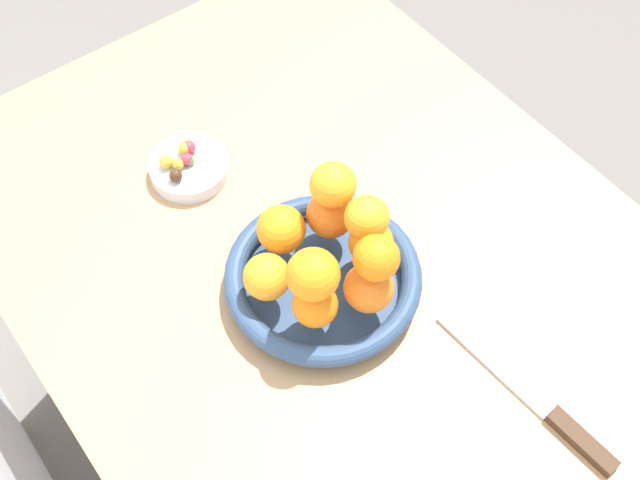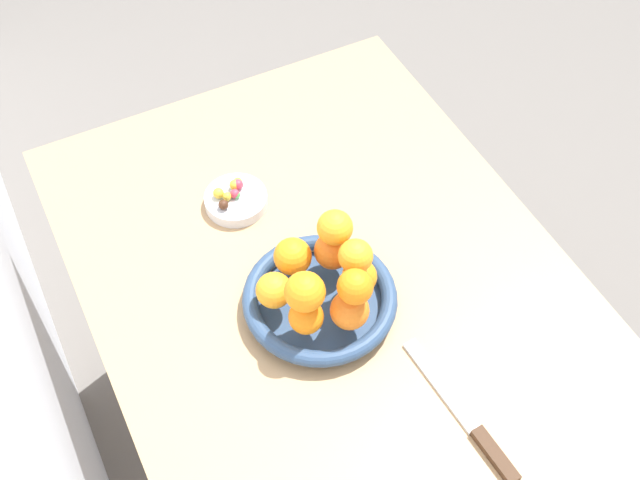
# 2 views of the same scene
# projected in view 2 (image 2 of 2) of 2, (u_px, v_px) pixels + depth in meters

# --- Properties ---
(ground_plane) EXTENTS (6.00, 6.00, 0.00)m
(ground_plane) POSITION_uv_depth(u_px,v_px,m) (333.00, 470.00, 1.88)
(ground_plane) COLOR slate
(dining_table) EXTENTS (1.10, 0.76, 0.74)m
(dining_table) POSITION_uv_depth(u_px,v_px,m) (338.00, 324.00, 1.37)
(dining_table) COLOR tan
(dining_table) RESTS_ON ground_plane
(fruit_bowl) EXTENTS (0.25, 0.25, 0.04)m
(fruit_bowl) POSITION_uv_depth(u_px,v_px,m) (320.00, 300.00, 1.27)
(fruit_bowl) COLOR navy
(fruit_bowl) RESTS_ON dining_table
(candy_dish) EXTENTS (0.11, 0.11, 0.02)m
(candy_dish) POSITION_uv_depth(u_px,v_px,m) (236.00, 200.00, 1.41)
(candy_dish) COLOR silver
(candy_dish) RESTS_ON dining_table
(orange_0) EXTENTS (0.06, 0.06, 0.06)m
(orange_0) POSITION_uv_depth(u_px,v_px,m) (350.00, 310.00, 1.20)
(orange_0) COLOR orange
(orange_0) RESTS_ON fruit_bowl
(orange_1) EXTENTS (0.06, 0.06, 0.06)m
(orange_1) POSITION_uv_depth(u_px,v_px,m) (359.00, 277.00, 1.24)
(orange_1) COLOR orange
(orange_1) RESTS_ON fruit_bowl
(orange_2) EXTENTS (0.06, 0.06, 0.06)m
(orange_2) POSITION_uv_depth(u_px,v_px,m) (333.00, 251.00, 1.27)
(orange_2) COLOR orange
(orange_2) RESTS_ON fruit_bowl
(orange_3) EXTENTS (0.06, 0.06, 0.06)m
(orange_3) POSITION_uv_depth(u_px,v_px,m) (293.00, 256.00, 1.26)
(orange_3) COLOR orange
(orange_3) RESTS_ON fruit_bowl
(orange_4) EXTENTS (0.06, 0.06, 0.06)m
(orange_4) POSITION_uv_depth(u_px,v_px,m) (274.00, 290.00, 1.22)
(orange_4) COLOR orange
(orange_4) RESTS_ON fruit_bowl
(orange_5) EXTENTS (0.05, 0.05, 0.05)m
(orange_5) POSITION_uv_depth(u_px,v_px,m) (306.00, 317.00, 1.19)
(orange_5) COLOR orange
(orange_5) RESTS_ON fruit_bowl
(orange_6) EXTENTS (0.06, 0.06, 0.06)m
(orange_6) POSITION_uv_depth(u_px,v_px,m) (305.00, 292.00, 1.15)
(orange_6) COLOR orange
(orange_6) RESTS_ON orange_5
(orange_7) EXTENTS (0.06, 0.06, 0.06)m
(orange_7) POSITION_uv_depth(u_px,v_px,m) (335.00, 228.00, 1.22)
(orange_7) COLOR orange
(orange_7) RESTS_ON orange_2
(orange_8) EXTENTS (0.05, 0.05, 0.05)m
(orange_8) POSITION_uv_depth(u_px,v_px,m) (356.00, 256.00, 1.20)
(orange_8) COLOR orange
(orange_8) RESTS_ON orange_1
(orange_9) EXTENTS (0.05, 0.05, 0.05)m
(orange_9) POSITION_uv_depth(u_px,v_px,m) (355.00, 287.00, 1.16)
(orange_9) COLOR orange
(orange_9) RESTS_ON orange_0
(candy_ball_0) EXTENTS (0.02, 0.02, 0.02)m
(candy_ball_0) POSITION_uv_depth(u_px,v_px,m) (227.00, 196.00, 1.39)
(candy_ball_0) COLOR gold
(candy_ball_0) RESTS_ON candy_dish
(candy_ball_1) EXTENTS (0.02, 0.02, 0.02)m
(candy_ball_1) POSITION_uv_depth(u_px,v_px,m) (235.00, 194.00, 1.39)
(candy_ball_1) COLOR #C6384C
(candy_ball_1) RESTS_ON candy_dish
(candy_ball_2) EXTENTS (0.02, 0.02, 0.02)m
(candy_ball_2) POSITION_uv_depth(u_px,v_px,m) (238.00, 182.00, 1.41)
(candy_ball_2) COLOR gold
(candy_ball_2) RESTS_ON candy_dish
(candy_ball_3) EXTENTS (0.02, 0.02, 0.02)m
(candy_ball_3) POSITION_uv_depth(u_px,v_px,m) (238.00, 184.00, 1.40)
(candy_ball_3) COLOR #C6384C
(candy_ball_3) RESTS_ON candy_dish
(candy_ball_4) EXTENTS (0.02, 0.02, 0.02)m
(candy_ball_4) POSITION_uv_depth(u_px,v_px,m) (235.00, 185.00, 1.40)
(candy_ball_4) COLOR gold
(candy_ball_4) RESTS_ON candy_dish
(candy_ball_5) EXTENTS (0.02, 0.02, 0.02)m
(candy_ball_5) POSITION_uv_depth(u_px,v_px,m) (218.00, 193.00, 1.39)
(candy_ball_5) COLOR gold
(candy_ball_5) RESTS_ON candy_dish
(candy_ball_6) EXTENTS (0.02, 0.02, 0.02)m
(candy_ball_6) POSITION_uv_depth(u_px,v_px,m) (223.00, 205.00, 1.38)
(candy_ball_6) COLOR #472819
(candy_ball_6) RESTS_ON candy_dish
(candy_ball_7) EXTENTS (0.01, 0.01, 0.01)m
(candy_ball_7) POSITION_uv_depth(u_px,v_px,m) (236.00, 195.00, 1.39)
(candy_ball_7) COLOR #4C9947
(candy_ball_7) RESTS_ON candy_dish
(knife) EXTENTS (0.26, 0.04, 0.01)m
(knife) POSITION_uv_depth(u_px,v_px,m) (469.00, 421.00, 1.16)
(knife) COLOR #3F2819
(knife) RESTS_ON dining_table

